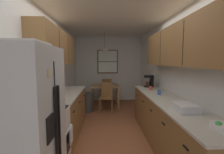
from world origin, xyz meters
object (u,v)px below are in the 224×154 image
Objects in this scene: trash_bin at (87,102)px; storage_canister at (54,96)px; dish_rack at (186,108)px; dining_table at (105,88)px; stove_range at (43,142)px; mug_spare at (151,88)px; microwave_over_range at (30,55)px; coffee_maker at (150,81)px; fruit_bowl at (223,126)px; dining_chair_near at (106,96)px; refrigerator at (18,140)px; dining_chair_far at (107,89)px; mug_by_coffeemaker at (159,92)px.

storage_canister is (-0.30, -2.24, 0.70)m from trash_bin.
dining_table is at bearing 107.91° from dish_rack.
mug_spare is (1.94, 1.58, 0.47)m from stove_range.
microwave_over_range is 1.99× the size of coffee_maker.
trash_bin is at bearing 81.66° from microwave_over_range.
fruit_bowl is at bearing -87.40° from mug_spare.
dining_table is 0.90m from trash_bin.
dining_table is 1.06× the size of dining_chair_near.
refrigerator is at bearing -126.57° from coffee_maker.
dining_chair_near reaches higher than trash_bin.
dining_chair_near is at bearing 108.46° from fruit_bowl.
dining_chair_far is (1.02, 4.04, -1.16)m from microwave_over_range.
dining_chair_near is 0.63m from trash_bin.
stove_range is at bearing -103.89° from dining_table.
storage_canister is 2.02m from mug_by_coffeemaker.
refrigerator is 3.35m from coffee_maker.
refrigerator is 16.07× the size of mug_by_coffeemaker.
microwave_over_range is 5.75× the size of mug_spare.
dish_rack is (1.05, -4.08, 0.45)m from dining_chair_far.
dining_chair_far is at bearing 84.22° from dining_table.
dining_chair_far reaches higher than trash_bin.
dish_rack is at bearing -75.51° from dining_chair_far.
trash_bin is at bearing 83.96° from stove_range.
mug_by_coffeemaker is at bearing 90.32° from dish_rack.
trash_bin is 3.05× the size of storage_canister.
dining_table is at bearing 78.98° from refrigerator.
refrigerator is at bearing -101.02° from dining_table.
dining_chair_far is at bearing 77.33° from stove_range.
stove_range is 3.24× the size of dish_rack.
fruit_bowl is (1.99, 0.04, 0.08)m from refrigerator.
storage_canister is at bearing -106.47° from dining_table.
dining_chair_near and dining_chair_far have the same top height.
refrigerator is at bearing -129.96° from mug_spare.
microwave_over_range reaches higher than refrigerator.
refrigerator is 2.83× the size of trash_bin.
mug_spare is 1.61m from dish_rack.
dining_chair_near is 4.51× the size of storage_canister.
stove_range is 10.27× the size of mug_by_coffeemaker.
dining_table is (0.85, 3.42, 0.15)m from stove_range.
dish_rack is at bearing -92.12° from coffee_maker.
dining_chair_far is 8.41× the size of mug_by_coffeemaker.
refrigerator is 1.91× the size of dining_chair_near.
stove_range reaches higher than dining_table.
fruit_bowl is at bearing -89.96° from coffee_maker.
storage_canister is 1.86× the size of mug_by_coffeemaker.
dining_chair_near is at bearing 76.32° from refrigerator.
coffee_maker is (2.04, 2.01, 0.59)m from stove_range.
stove_range is 0.76m from storage_canister.
mug_by_coffeemaker is 0.44× the size of fruit_bowl.
microwave_over_range is at bearing 179.05° from dish_rack.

